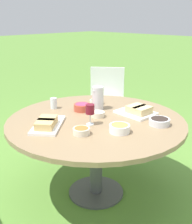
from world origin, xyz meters
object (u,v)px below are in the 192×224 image
Objects in this scene: dining_table at (96,128)px; wine_glass at (90,110)px; chair_near_right at (107,97)px; water_pitcher at (98,98)px.

wine_glass is at bearing 24.13° from dining_table.
chair_near_right is 5.39× the size of wine_glass.
chair_near_right is at bearing -141.84° from dining_table.
water_pitcher is at bearing 37.64° from chair_near_right.
chair_near_right is 1.12m from water_pitcher.
wine_glass is (0.32, 0.22, 0.01)m from water_pitcher.
water_pitcher is (0.86, 0.66, 0.29)m from chair_near_right.
water_pitcher is (-0.20, -0.17, 0.19)m from dining_table.
dining_table is at bearing 38.16° from chair_near_right.
dining_table is 0.32m from water_pitcher.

